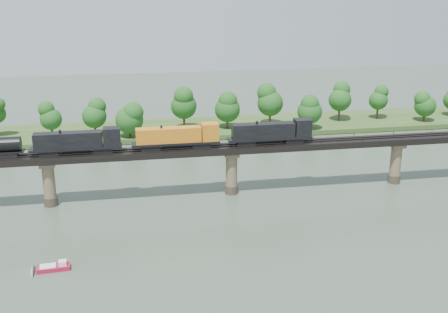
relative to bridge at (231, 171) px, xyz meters
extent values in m
plane|color=#374638|center=(0.00, -30.00, -5.46)|extent=(400.00, 400.00, 0.00)
cube|color=#2E4A1D|center=(0.00, 55.00, -4.66)|extent=(300.00, 24.00, 1.60)
cylinder|color=#473A2D|center=(-40.00, 0.00, -4.46)|extent=(3.00, 3.00, 2.00)
cylinder|color=#78674E|center=(-40.00, 0.00, 0.04)|extent=(2.60, 2.60, 9.00)
cube|color=#78674E|center=(-40.00, 0.00, 4.04)|extent=(3.20, 3.20, 1.00)
cylinder|color=#473A2D|center=(0.00, 0.00, -4.46)|extent=(3.00, 3.00, 2.00)
cylinder|color=#78674E|center=(0.00, 0.00, 0.04)|extent=(2.60, 2.60, 9.00)
cube|color=#78674E|center=(0.00, 0.00, 4.04)|extent=(3.20, 3.20, 1.00)
cylinder|color=#473A2D|center=(40.00, 0.00, -4.46)|extent=(3.00, 3.00, 2.00)
cylinder|color=#78674E|center=(40.00, 0.00, 0.04)|extent=(2.60, 2.60, 9.00)
cube|color=#78674E|center=(40.00, 0.00, 4.04)|extent=(3.20, 3.20, 1.00)
cube|color=black|center=(0.00, 0.00, 5.29)|extent=(220.00, 5.00, 1.50)
cube|color=black|center=(0.00, -0.75, 6.12)|extent=(220.00, 0.12, 0.16)
cube|color=black|center=(0.00, 0.75, 6.12)|extent=(220.00, 0.12, 0.16)
cube|color=black|center=(0.00, -2.40, 6.74)|extent=(220.00, 0.10, 0.10)
cube|color=black|center=(0.00, 2.40, 6.74)|extent=(220.00, 0.10, 0.10)
cube|color=black|center=(0.00, -2.40, 6.39)|extent=(0.08, 0.08, 0.70)
cube|color=black|center=(0.00, 2.40, 6.39)|extent=(0.08, 0.08, 0.70)
cylinder|color=#382619|center=(-44.43, 46.31, -2.10)|extent=(0.70, 0.70, 3.51)
sphere|color=#144614|center=(-44.43, 46.31, 2.57)|extent=(6.31, 6.31, 6.31)
sphere|color=#144614|center=(-44.43, 46.31, 5.50)|extent=(4.73, 4.73, 4.73)
cylinder|color=#382619|center=(-32.24, 48.84, -2.19)|extent=(0.70, 0.70, 3.34)
sphere|color=#144614|center=(-32.24, 48.84, 2.27)|extent=(7.18, 7.18, 7.18)
sphere|color=#144614|center=(-32.24, 48.84, 5.06)|extent=(5.39, 5.39, 5.39)
cylinder|color=#382619|center=(-22.01, 46.15, -2.45)|extent=(0.70, 0.70, 2.83)
sphere|color=#144614|center=(-22.01, 46.15, 1.32)|extent=(8.26, 8.26, 8.26)
sphere|color=#144614|center=(-22.01, 46.15, 3.68)|extent=(6.19, 6.19, 6.19)
cylinder|color=#382619|center=(-5.04, 52.68, -1.88)|extent=(0.70, 0.70, 3.96)
sphere|color=#144614|center=(-5.04, 52.68, 3.41)|extent=(8.07, 8.07, 8.07)
sphere|color=#144614|center=(-5.04, 52.68, 6.71)|extent=(6.05, 6.05, 6.05)
cylinder|color=#382619|center=(8.52, 51.14, -2.23)|extent=(0.70, 0.70, 3.27)
sphere|color=#144614|center=(8.52, 51.14, 2.13)|extent=(8.03, 8.03, 8.03)
sphere|color=#144614|center=(8.52, 51.14, 4.85)|extent=(6.02, 6.02, 6.02)
cylinder|color=#382619|center=(22.65, 52.31, -1.90)|extent=(0.70, 0.70, 3.92)
sphere|color=#144614|center=(22.65, 52.31, 3.33)|extent=(8.29, 8.29, 8.29)
sphere|color=#144614|center=(22.65, 52.31, 6.60)|extent=(6.21, 6.21, 6.21)
cylinder|color=#382619|center=(33.59, 45.35, -2.35)|extent=(0.70, 0.70, 3.02)
sphere|color=#144614|center=(33.59, 45.35, 1.69)|extent=(7.74, 7.74, 7.74)
sphere|color=#144614|center=(33.59, 45.35, 4.21)|extent=(5.80, 5.80, 5.80)
cylinder|color=#382619|center=(46.81, 54.03, -1.96)|extent=(0.70, 0.70, 3.80)
sphere|color=#144614|center=(46.81, 54.03, 3.10)|extent=(7.47, 7.47, 7.47)
sphere|color=#144614|center=(46.81, 54.03, 6.27)|extent=(5.60, 5.60, 5.60)
cylinder|color=#382619|center=(60.48, 54.26, -2.17)|extent=(0.70, 0.70, 3.38)
sphere|color=#144614|center=(60.48, 54.26, 2.34)|extent=(6.23, 6.23, 6.23)
sphere|color=#144614|center=(60.48, 54.26, 5.16)|extent=(4.67, 4.67, 4.67)
cylinder|color=#382619|center=(74.35, 48.39, -2.47)|extent=(0.70, 0.70, 2.77)
sphere|color=#144614|center=(74.35, 48.39, 1.22)|extent=(7.04, 7.04, 7.04)
sphere|color=#144614|center=(74.35, 48.39, 3.54)|extent=(5.28, 5.28, 5.28)
cube|color=black|center=(14.32, 0.00, 6.60)|extent=(4.05, 2.43, 1.11)
cube|color=black|center=(3.20, 0.00, 6.60)|extent=(4.05, 2.43, 1.11)
cube|color=black|center=(8.76, 0.00, 7.30)|extent=(19.22, 3.03, 0.51)
cube|color=black|center=(7.24, 0.00, 9.18)|extent=(14.16, 2.73, 3.24)
cube|color=black|center=(16.35, 0.00, 9.48)|extent=(3.64, 3.03, 3.84)
cylinder|color=black|center=(8.76, 0.00, 6.75)|extent=(6.07, 1.42, 1.42)
cube|color=black|center=(-6.92, 0.00, 6.60)|extent=(4.05, 2.43, 1.11)
cube|color=black|center=(-18.05, 0.00, 6.60)|extent=(4.05, 2.43, 1.11)
cube|color=black|center=(-12.48, 0.00, 7.30)|extent=(19.22, 3.03, 0.51)
cube|color=orange|center=(-14.00, 0.00, 9.18)|extent=(14.16, 2.73, 3.24)
cube|color=orange|center=(-4.90, 0.00, 9.48)|extent=(3.64, 3.03, 3.84)
cylinder|color=black|center=(-12.48, 0.00, 6.75)|extent=(6.07, 1.42, 1.42)
cube|color=black|center=(-28.16, 0.00, 6.60)|extent=(4.05, 2.43, 1.11)
cube|color=black|center=(-39.29, 0.00, 6.60)|extent=(4.05, 2.43, 1.11)
cube|color=black|center=(-33.73, 0.00, 7.30)|extent=(19.22, 3.03, 0.51)
cube|color=black|center=(-35.24, 0.00, 9.18)|extent=(14.16, 2.73, 3.24)
cube|color=black|center=(-26.14, 0.00, 9.48)|extent=(3.64, 3.03, 3.84)
cylinder|color=black|center=(-33.73, 0.00, 6.75)|extent=(6.07, 1.42, 1.42)
cube|color=black|center=(-47.38, 0.00, 6.60)|extent=(3.54, 2.23, 1.11)
cube|color=#A4122D|center=(-36.46, -29.22, -5.07)|extent=(5.64, 2.39, 0.77)
cube|color=white|center=(-37.34, -29.29, -4.63)|extent=(2.76, 1.84, 0.28)
cube|color=white|center=(-34.92, -29.11, -4.30)|extent=(1.42, 1.42, 0.77)
camera|label=1|loc=(-22.84, -117.84, 42.45)|focal=45.00mm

